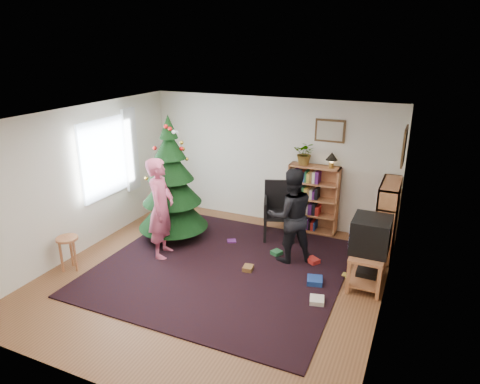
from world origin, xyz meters
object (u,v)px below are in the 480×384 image
at_px(potted_plant, 305,153).
at_px(armchair, 282,207).
at_px(stool, 68,245).
at_px(table_lamp, 332,157).
at_px(picture_right, 404,146).
at_px(tv_stand, 368,264).
at_px(bookshelf_back, 313,198).
at_px(picture_back, 330,131).
at_px(christmas_tree, 172,189).
at_px(bookshelf_right, 387,218).
at_px(person_by_chair, 290,216).
at_px(crt_tv, 371,235).
at_px(person_standing, 161,208).

bearing_deg(potted_plant, armchair, -118.34).
height_order(stool, table_lamp, table_lamp).
relative_size(picture_right, tv_stand, 0.69).
relative_size(stool, potted_plant, 1.29).
height_order(bookshelf_back, stool, bookshelf_back).
relative_size(picture_back, christmas_tree, 0.24).
bearing_deg(armchair, tv_stand, -51.43).
height_order(picture_back, tv_stand, picture_back).
distance_m(tv_stand, table_lamp, 2.18).
bearing_deg(christmas_tree, bookshelf_right, 14.37).
distance_m(christmas_tree, person_by_chair, 2.23).
bearing_deg(bookshelf_right, potted_plant, 74.04).
bearing_deg(tv_stand, crt_tv, -180.00).
bearing_deg(stool, armchair, 44.07).
height_order(picture_back, person_by_chair, picture_back).
bearing_deg(tv_stand, picture_right, 75.29).
distance_m(crt_tv, table_lamp, 1.96).
height_order(christmas_tree, stool, christmas_tree).
xyz_separation_m(picture_back, picture_right, (1.33, -0.73, 0.00)).
bearing_deg(tv_stand, picture_back, 122.24).
xyz_separation_m(bookshelf_right, table_lamp, (-1.10, 0.46, 0.83)).
bearing_deg(picture_right, stool, -151.94).
height_order(christmas_tree, tv_stand, christmas_tree).
xyz_separation_m(crt_tv, person_by_chair, (-1.30, 0.22, -0.01)).
bearing_deg(person_by_chair, picture_back, -133.01).
height_order(christmas_tree, table_lamp, christmas_tree).
bearing_deg(table_lamp, stool, -138.18).
height_order(bookshelf_right, crt_tv, bookshelf_right).
bearing_deg(tv_stand, bookshelf_right, 83.80).
bearing_deg(picture_back, bookshelf_back, -146.69).
relative_size(bookshelf_right, person_standing, 0.75).
relative_size(christmas_tree, person_by_chair, 1.44).
bearing_deg(bookshelf_back, christmas_tree, -148.33).
height_order(bookshelf_back, armchair, bookshelf_back).
xyz_separation_m(armchair, table_lamp, (0.76, 0.48, 0.93)).
bearing_deg(person_standing, potted_plant, -56.87).
xyz_separation_m(person_by_chair, potted_plant, (-0.17, 1.34, 0.72)).
distance_m(picture_back, tv_stand, 2.58).
bearing_deg(table_lamp, crt_tv, -58.08).
distance_m(christmas_tree, bookshelf_right, 3.78).
bearing_deg(person_standing, bookshelf_back, -59.80).
bearing_deg(picture_right, bookshelf_back, 158.92).
bearing_deg(person_standing, crt_tv, -96.40).
bearing_deg(table_lamp, potted_plant, 180.00).
xyz_separation_m(christmas_tree, stool, (-0.89, -1.69, -0.52)).
distance_m(picture_right, tv_stand, 1.91).
relative_size(person_by_chair, potted_plant, 3.64).
distance_m(picture_back, person_standing, 3.32).
bearing_deg(potted_plant, bookshelf_back, 0.00).
relative_size(tv_stand, crt_tv, 1.47).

